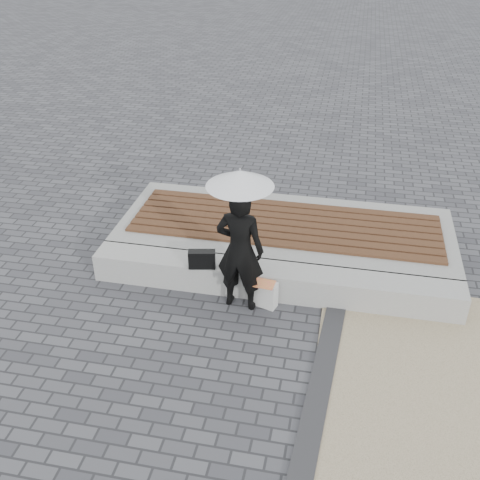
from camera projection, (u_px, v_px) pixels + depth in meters
name	position (u px, v px, depth m)	size (l,w,h in m)	color
ground	(251.00, 375.00, 6.46)	(80.00, 80.00, 0.00)	#4D4E53
edging_band	(313.00, 418.00, 5.90)	(0.25, 5.20, 0.04)	#303033
seating_ledge	(273.00, 280.00, 7.69)	(5.00, 0.45, 0.40)	#B0AFAA
timber_platform	(285.00, 236.00, 8.69)	(5.00, 2.00, 0.40)	#9B9B97
timber_decking	(285.00, 223.00, 8.58)	(4.60, 1.40, 0.04)	brown
woman	(240.00, 250.00, 7.13)	(0.62, 0.41, 1.70)	black
parasol	(240.00, 178.00, 6.61)	(0.82, 0.82, 1.04)	silver
handbag	(202.00, 259.00, 7.54)	(0.36, 0.13, 0.25)	black
canvas_tote	(264.00, 293.00, 7.46)	(0.36, 0.15, 0.38)	white
magazine	(263.00, 284.00, 7.32)	(0.29, 0.21, 0.01)	#E22F47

